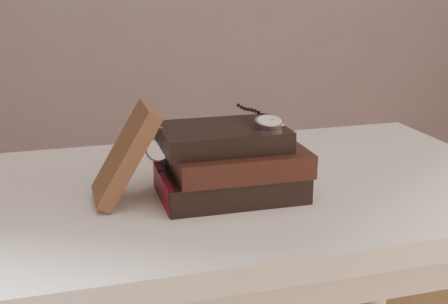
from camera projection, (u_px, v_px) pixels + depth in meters
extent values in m
cube|color=silver|center=(242.00, 192.00, 1.05)|extent=(1.00, 0.60, 0.04)
cube|color=white|center=(242.00, 223.00, 1.07)|extent=(0.88, 0.49, 0.08)
cylinder|color=white|center=(378.00, 278.00, 1.51)|extent=(0.05, 0.05, 0.71)
cube|color=black|center=(230.00, 182.00, 0.98)|extent=(0.23, 0.16, 0.04)
cube|color=beige|center=(231.00, 182.00, 0.98)|extent=(0.23, 0.15, 0.03)
cube|color=gold|center=(160.00, 184.00, 0.97)|extent=(0.01, 0.01, 0.04)
cube|color=maroon|center=(163.00, 188.00, 0.95)|extent=(0.01, 0.15, 0.04)
cube|color=black|center=(238.00, 160.00, 0.96)|extent=(0.22, 0.15, 0.04)
cube|color=beige|center=(240.00, 159.00, 0.96)|extent=(0.21, 0.14, 0.03)
cube|color=gold|center=(172.00, 161.00, 0.96)|extent=(0.01, 0.01, 0.04)
cube|color=black|center=(223.00, 137.00, 0.96)|extent=(0.20, 0.14, 0.03)
cube|color=beige|center=(224.00, 136.00, 0.96)|extent=(0.20, 0.13, 0.03)
cube|color=gold|center=(161.00, 138.00, 0.96)|extent=(0.01, 0.01, 0.03)
cube|color=#442A1A|center=(126.00, 155.00, 0.94)|extent=(0.11, 0.11, 0.16)
cylinder|color=silver|center=(270.00, 123.00, 0.95)|extent=(0.05, 0.05, 0.02)
cylinder|color=white|center=(270.00, 121.00, 0.95)|extent=(0.04, 0.04, 0.01)
torus|color=silver|center=(270.00, 121.00, 0.95)|extent=(0.05, 0.05, 0.01)
cylinder|color=silver|center=(264.00, 119.00, 0.98)|extent=(0.01, 0.01, 0.01)
cube|color=black|center=(268.00, 119.00, 0.96)|extent=(0.00, 0.01, 0.00)
cube|color=black|center=(272.00, 120.00, 0.95)|extent=(0.01, 0.00, 0.00)
sphere|color=black|center=(262.00, 115.00, 0.98)|extent=(0.01, 0.01, 0.01)
sphere|color=black|center=(259.00, 113.00, 0.99)|extent=(0.01, 0.01, 0.01)
sphere|color=black|center=(255.00, 111.00, 1.01)|extent=(0.01, 0.01, 0.01)
sphere|color=black|center=(252.00, 110.00, 1.02)|extent=(0.01, 0.01, 0.01)
sphere|color=black|center=(248.00, 109.00, 1.03)|extent=(0.01, 0.01, 0.01)
sphere|color=black|center=(245.00, 109.00, 1.04)|extent=(0.01, 0.01, 0.01)
sphere|color=black|center=(242.00, 107.00, 1.05)|extent=(0.01, 0.01, 0.01)
sphere|color=black|center=(238.00, 105.00, 1.06)|extent=(0.01, 0.01, 0.01)
torus|color=silver|center=(158.00, 149.00, 1.01)|extent=(0.05, 0.01, 0.05)
torus|color=silver|center=(187.00, 147.00, 1.02)|extent=(0.05, 0.01, 0.05)
cylinder|color=silver|center=(173.00, 146.00, 1.01)|extent=(0.01, 0.00, 0.00)
cylinder|color=silver|center=(142.00, 145.00, 1.05)|extent=(0.00, 0.10, 0.03)
cylinder|color=silver|center=(192.00, 141.00, 1.07)|extent=(0.00, 0.10, 0.03)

